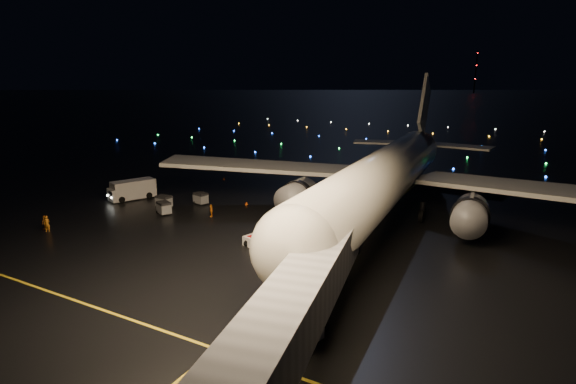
# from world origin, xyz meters

# --- Properties ---
(ground) EXTENTS (2000.00, 2000.00, 0.00)m
(ground) POSITION_xyz_m (0.00, 300.00, 0.00)
(ground) COLOR black
(ground) RESTS_ON ground
(lane_centre) EXTENTS (0.25, 80.00, 0.02)m
(lane_centre) POSITION_xyz_m (12.00, 15.00, 0.01)
(lane_centre) COLOR gold
(lane_centre) RESTS_ON ground
(lane_cross) EXTENTS (60.00, 0.25, 0.02)m
(lane_cross) POSITION_xyz_m (-5.00, -10.00, 0.01)
(lane_cross) COLOR gold
(lane_cross) RESTS_ON ground
(airliner) EXTENTS (68.78, 65.78, 18.34)m
(airliner) POSITION_xyz_m (12.79, 26.21, 9.17)
(airliner) COLOR silver
(airliner) RESTS_ON ground
(pushback_tug) EXTENTS (5.04, 3.59, 2.17)m
(pushback_tug) POSITION_xyz_m (15.17, -6.09, 1.08)
(pushback_tug) COLOR silver
(pushback_tug) RESTS_ON ground
(belt_loader) EXTENTS (6.89, 3.57, 3.22)m
(belt_loader) POSITION_xyz_m (5.09, 6.95, 1.61)
(belt_loader) COLOR silver
(belt_loader) RESTS_ON ground
(service_truck) EXTENTS (5.13, 8.09, 2.85)m
(service_truck) POSITION_xyz_m (-22.54, 15.26, 1.43)
(service_truck) COLOR silver
(service_truck) RESTS_ON ground
(crew_a) EXTENTS (0.82, 0.72, 1.89)m
(crew_a) POSITION_xyz_m (-19.69, -0.38, 0.94)
(crew_a) COLOR orange
(crew_a) RESTS_ON ground
(crew_b) EXTENTS (0.99, 0.86, 1.74)m
(crew_b) POSITION_xyz_m (-20.42, -0.12, 0.87)
(crew_b) COLOR orange
(crew_b) RESTS_ON ground
(crew_c) EXTENTS (0.99, 0.91, 1.63)m
(crew_c) POSITION_xyz_m (-6.76, 13.49, 0.81)
(crew_c) COLOR orange
(crew_c) RESTS_ON ground
(safety_cone_0) EXTENTS (0.65, 0.65, 0.56)m
(safety_cone_0) POSITION_xyz_m (6.40, 16.88, 0.28)
(safety_cone_0) COLOR #E34C0B
(safety_cone_0) RESTS_ON ground
(safety_cone_1) EXTENTS (0.49, 0.49, 0.49)m
(safety_cone_1) POSITION_xyz_m (-1.27, 20.70, 0.24)
(safety_cone_1) COLOR #E34C0B
(safety_cone_1) RESTS_ON ground
(safety_cone_2) EXTENTS (0.58, 0.58, 0.50)m
(safety_cone_2) POSITION_xyz_m (-5.96, 20.40, 0.25)
(safety_cone_2) COLOR #E34C0B
(safety_cone_2) RESTS_ON ground
(safety_cone_3) EXTENTS (0.47, 0.47, 0.47)m
(safety_cone_3) POSITION_xyz_m (-18.77, 32.43, 0.24)
(safety_cone_3) COLOR #E34C0B
(safety_cone_3) RESTS_ON ground
(radio_mast) EXTENTS (1.80, 1.80, 64.00)m
(radio_mast) POSITION_xyz_m (-60.00, 740.00, 32.00)
(radio_mast) COLOR black
(radio_mast) RESTS_ON ground
(taxiway_lights) EXTENTS (164.00, 92.00, 0.36)m
(taxiway_lights) POSITION_xyz_m (0.00, 106.00, 0.18)
(taxiway_lights) COLOR black
(taxiway_lights) RESTS_ON ground
(baggage_cart_0) EXTENTS (2.10, 1.54, 1.71)m
(baggage_cart_0) POSITION_xyz_m (-15.11, 13.73, 0.85)
(baggage_cart_0) COLOR gray
(baggage_cart_0) RESTS_ON ground
(baggage_cart_1) EXTENTS (2.14, 1.71, 1.61)m
(baggage_cart_1) POSITION_xyz_m (-11.90, 17.67, 0.81)
(baggage_cart_1) COLOR gray
(baggage_cart_1) RESTS_ON ground
(baggage_cart_2) EXTENTS (2.34, 2.05, 1.66)m
(baggage_cart_2) POSITION_xyz_m (-12.91, 11.41, 0.83)
(baggage_cart_2) COLOR gray
(baggage_cart_2) RESTS_ON ground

